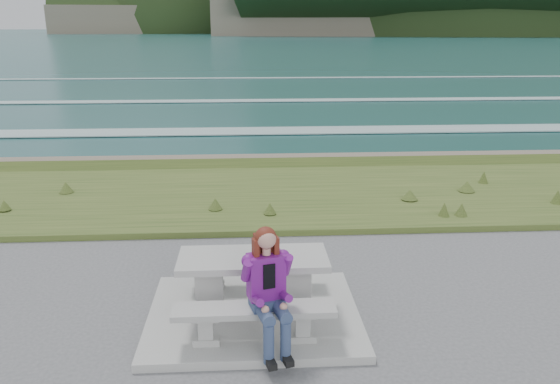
% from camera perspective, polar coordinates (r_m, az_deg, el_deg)
% --- Properties ---
extents(concrete_slab, '(2.60, 2.10, 0.10)m').
position_cam_1_polar(concrete_slab, '(6.98, -2.74, -12.73)').
color(concrete_slab, '#9F9E9A').
rests_on(concrete_slab, ground).
extents(picnic_table, '(1.80, 0.75, 0.75)m').
position_cam_1_polar(picnic_table, '(6.69, -2.82, -8.01)').
color(picnic_table, '#9F9E9A').
rests_on(picnic_table, concrete_slab).
extents(bench_landward, '(1.80, 0.35, 0.45)m').
position_cam_1_polar(bench_landward, '(6.17, -2.70, -12.73)').
color(bench_landward, '#9F9E9A').
rests_on(bench_landward, concrete_slab).
extents(bench_seaward, '(1.80, 0.35, 0.45)m').
position_cam_1_polar(bench_seaward, '(7.42, -2.87, -7.37)').
color(bench_seaward, '#9F9E9A').
rests_on(bench_seaward, concrete_slab).
extents(grass_verge, '(160.00, 4.50, 0.22)m').
position_cam_1_polar(grass_verge, '(11.60, -3.10, -0.62)').
color(grass_verge, '#314B1C').
rests_on(grass_verge, ground).
extents(shore_drop, '(160.00, 0.80, 2.20)m').
position_cam_1_polar(shore_drop, '(14.39, -3.20, 2.87)').
color(shore_drop, '#6D6452').
rests_on(shore_drop, ground).
extents(ocean, '(1600.00, 1600.00, 0.09)m').
position_cam_1_polar(ocean, '(31.59, -3.36, 7.41)').
color(ocean, '#1B4D4E').
rests_on(ocean, ground).
extents(headland_range, '(729.83, 363.95, 200.08)m').
position_cam_1_polar(headland_range, '(446.99, 22.75, 16.57)').
color(headland_range, '#6D6452').
rests_on(headland_range, ground).
extents(seated_woman, '(0.53, 0.74, 1.38)m').
position_cam_1_polar(seated_woman, '(5.99, -1.02, -11.98)').
color(seated_woman, navy).
rests_on(seated_woman, concrete_slab).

